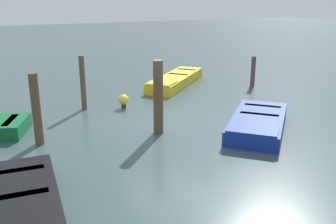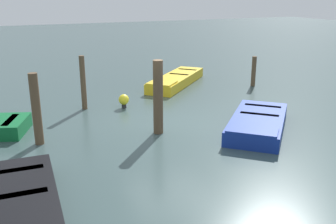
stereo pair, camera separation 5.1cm
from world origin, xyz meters
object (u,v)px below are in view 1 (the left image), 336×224
Objects in this scene: rowboat_black at (17,213)px; mooring_piling_near_right at (83,83)px; mooring_piling_mid_right at (158,98)px; rowboat_yellow at (176,80)px; mooring_piling_mid_left at (253,71)px; mooring_piling_far_left at (36,110)px; marker_buoy at (124,100)px; rowboat_blue at (258,123)px.

mooring_piling_near_right is at bearing 160.75° from rowboat_black.
mooring_piling_near_right is 0.88× the size of mooring_piling_mid_right.
rowboat_yellow is at bearing -120.19° from mooring_piling_mid_right.
mooring_piling_mid_left is 0.61× the size of mooring_piling_mid_right.
rowboat_yellow is 3.00× the size of mooring_piling_mid_left.
rowboat_yellow is at bearing 142.80° from rowboat_black.
mooring_piling_near_right is (-2.56, -6.33, 0.70)m from rowboat_black.
mooring_piling_far_left is 3.95× the size of marker_buoy.
marker_buoy is at bearing 149.79° from rowboat_black.
rowboat_black is (6.68, 2.19, -0.00)m from rowboat_blue.
mooring_piling_far_left is at bearing -60.41° from rowboat_blue.
rowboat_blue is at bearing 165.91° from mooring_piling_far_left.
rowboat_blue is 4.68m from marker_buoy.
rowboat_black is at bearing 77.95° from mooring_piling_far_left.
rowboat_yellow is 2.00× the size of mooring_piling_far_left.
mooring_piling_far_left reaches higher than rowboat_black.
rowboat_blue and rowboat_black have the same top height.
mooring_piling_mid_left reaches higher than rowboat_blue.
rowboat_blue is 2.69× the size of mooring_piling_mid_left.
rowboat_blue is 6.13m from mooring_piling_far_left.
rowboat_yellow is 3.30m from mooring_piling_mid_left.
rowboat_black is (6.95, 8.28, 0.00)m from rowboat_yellow.
mooring_piling_mid_left is at bearing -171.89° from marker_buoy.
marker_buoy reaches higher than rowboat_blue.
mooring_piling_mid_left is 6.09m from marker_buoy.
rowboat_black is 11.95m from mooring_piling_mid_left.
mooring_piling_mid_right reaches higher than mooring_piling_mid_left.
rowboat_blue is 5.88m from mooring_piling_near_right.
rowboat_yellow is 7.90× the size of marker_buoy.
rowboat_blue is 0.87× the size of rowboat_black.
mooring_piling_mid_right reaches higher than mooring_piling_far_left.
marker_buoy is at bearing 8.11° from mooring_piling_mid_left.
mooring_piling_mid_left reaches higher than rowboat_yellow.
mooring_piling_mid_left is 6.92m from mooring_piling_mid_right.
mooring_piling_mid_right is at bearing 15.75° from rowboat_yellow.
mooring_piling_near_right is at bearing -66.28° from mooring_piling_mid_right.
marker_buoy is (-1.26, 0.43, -0.63)m from mooring_piling_near_right.
mooring_piling_mid_left is at bearing -176.67° from mooring_piling_near_right.
rowboat_yellow is at bearing -155.99° from mooring_piling_near_right.
mooring_piling_near_right is at bearing -18.93° from marker_buoy.
marker_buoy is at bearing -6.65° from rowboat_yellow.
mooring_piling_far_left reaches higher than mooring_piling_near_right.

